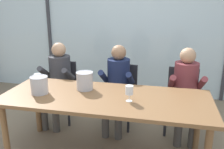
# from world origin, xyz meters

# --- Properties ---
(ground) EXTENTS (14.00, 14.00, 0.00)m
(ground) POSITION_xyz_m (0.00, 1.00, 0.00)
(ground) COLOR #847056
(window_glass_panel) EXTENTS (7.54, 0.03, 2.60)m
(window_glass_panel) POSITION_xyz_m (0.00, 2.16, 1.30)
(window_glass_panel) COLOR silver
(window_glass_panel) RESTS_ON ground
(window_mullion_left) EXTENTS (0.06, 0.06, 2.60)m
(window_mullion_left) POSITION_xyz_m (-1.70, 2.14, 1.30)
(window_mullion_left) COLOR #38383D
(window_mullion_left) RESTS_ON ground
(hillside_vineyard) EXTENTS (13.54, 2.40, 1.67)m
(hillside_vineyard) POSITION_xyz_m (0.00, 6.16, 0.83)
(hillside_vineyard) COLOR #477A38
(hillside_vineyard) RESTS_ON ground
(dining_table) EXTENTS (2.34, 0.92, 0.77)m
(dining_table) POSITION_xyz_m (0.00, 0.00, 0.70)
(dining_table) COLOR brown
(dining_table) RESTS_ON ground
(chair_near_curtain) EXTENTS (0.47, 0.47, 0.89)m
(chair_near_curtain) POSITION_xyz_m (-0.92, 0.86, 0.52)
(chair_near_curtain) COLOR #232328
(chair_near_curtain) RESTS_ON ground
(chair_left_of_center) EXTENTS (0.49, 0.49, 0.89)m
(chair_left_of_center) POSITION_xyz_m (0.02, 0.90, 0.52)
(chair_left_of_center) COLOR #232328
(chair_left_of_center) RESTS_ON ground
(chair_center) EXTENTS (0.47, 0.47, 0.89)m
(chair_center) POSITION_xyz_m (0.89, 0.88, 0.52)
(chair_center) COLOR #232328
(chair_center) RESTS_ON ground
(person_charcoal_jacket) EXTENTS (0.47, 0.62, 1.21)m
(person_charcoal_jacket) POSITION_xyz_m (-0.91, 0.73, 0.70)
(person_charcoal_jacket) COLOR #38383D
(person_charcoal_jacket) RESTS_ON ground
(person_navy_polo) EXTENTS (0.47, 0.62, 1.21)m
(person_navy_polo) POSITION_xyz_m (-0.01, 0.73, 0.70)
(person_navy_polo) COLOR #192347
(person_navy_polo) RESTS_ON ground
(person_maroon_top) EXTENTS (0.48, 0.62, 1.21)m
(person_maroon_top) POSITION_xyz_m (0.92, 0.73, 0.70)
(person_maroon_top) COLOR brown
(person_maroon_top) RESTS_ON ground
(ice_bucket_primary) EXTENTS (0.21, 0.21, 0.22)m
(ice_bucket_primary) POSITION_xyz_m (-0.29, 0.17, 0.89)
(ice_bucket_primary) COLOR #B7B7BC
(ice_bucket_primary) RESTS_ON dining_table
(ice_bucket_secondary) EXTENTS (0.20, 0.20, 0.20)m
(ice_bucket_secondary) POSITION_xyz_m (-0.76, -0.08, 0.88)
(ice_bucket_secondary) COLOR #B7B7BC
(ice_bucket_secondary) RESTS_ON dining_table
(wine_glass_by_left_taster) EXTENTS (0.08, 0.08, 0.17)m
(wine_glass_by_left_taster) POSITION_xyz_m (0.28, -0.08, 0.90)
(wine_glass_by_left_taster) COLOR silver
(wine_glass_by_left_taster) RESTS_ON dining_table
(wine_glass_near_bucket) EXTENTS (0.08, 0.08, 0.17)m
(wine_glass_near_bucket) POSITION_xyz_m (-0.88, 0.10, 0.90)
(wine_glass_near_bucket) COLOR silver
(wine_glass_near_bucket) RESTS_ON dining_table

